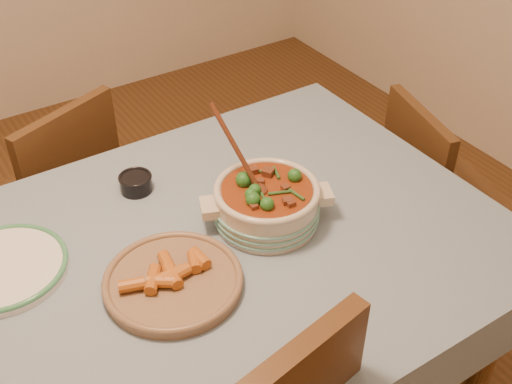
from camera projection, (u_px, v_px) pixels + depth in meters
dining_table at (178, 290)px, 1.60m from camera, size 1.68×1.08×0.76m
stew_casserole at (267, 201)px, 1.63m from camera, size 0.34×0.34×0.32m
white_plate at (4, 268)px, 1.51m from camera, size 0.34×0.34×0.03m
condiment_bowl at (136, 182)px, 1.76m from camera, size 0.09×0.09×0.05m
fried_plate at (173, 279)px, 1.47m from camera, size 0.40×0.40×0.05m
chair_far at (60, 193)px, 2.23m from camera, size 0.50×0.50×0.83m
chair_right at (432, 192)px, 2.26m from camera, size 0.45×0.45×0.80m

